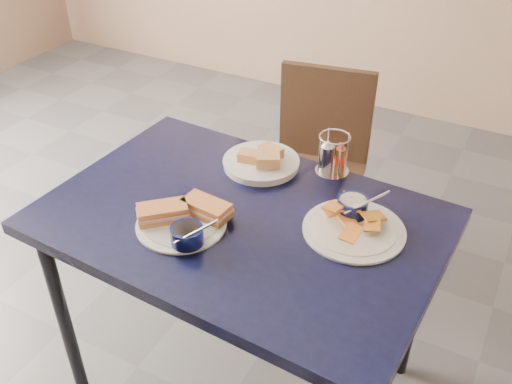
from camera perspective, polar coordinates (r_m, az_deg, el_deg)
The scene contains 6 objects.
dining_table at distance 1.71m, azimuth -1.52°, elevation -4.28°, with size 1.19×0.82×0.75m.
chair_far at distance 2.47m, azimuth 6.58°, elevation 3.73°, with size 0.46×0.44×0.84m.
sandwich_plate at distance 1.62m, azimuth -7.20°, elevation -2.72°, with size 0.30×0.26×0.12m.
plantain_plate at distance 1.64m, azimuth 9.69°, elevation -2.82°, with size 0.29×0.29×0.12m.
bread_basket at distance 1.87m, azimuth 0.56°, elevation 3.06°, with size 0.25×0.25×0.07m.
condiment_caddy at distance 1.84m, azimuth 7.60°, elevation 3.53°, with size 0.11×0.11×0.14m.
Camera 1 is at (0.66, -1.00, 1.76)m, focal length 40.00 mm.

